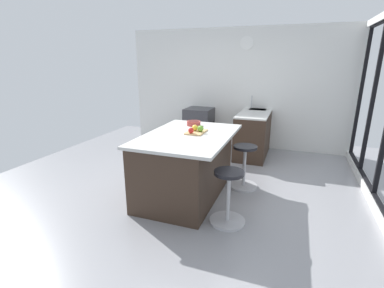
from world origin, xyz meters
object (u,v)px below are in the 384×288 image
stool_middle (228,199)px  cutting_board (196,132)px  kitchen_island (186,164)px  apple_red (191,130)px  apple_yellow (195,128)px  stool_by_window (244,168)px  fruit_bowl (194,123)px  apple_green (200,129)px  oven_range (199,127)px

stool_middle → cutting_board: size_ratio=1.87×
kitchen_island → apple_red: 0.52m
kitchen_island → cutting_board: size_ratio=4.80×
stool_middle → apple_yellow: bearing=-135.9°
stool_by_window → apple_yellow: size_ratio=7.91×
apple_red → fruit_bowl: apple_red is taller
stool_middle → apple_yellow: apple_yellow is taller
cutting_board → apple_green: size_ratio=4.05×
apple_red → kitchen_island: bearing=-97.1°
cutting_board → apple_red: size_ratio=4.55×
stool_middle → fruit_bowl: 1.52m
stool_middle → fruit_bowl: fruit_bowl is taller
cutting_board → apple_yellow: 0.06m
stool_middle → apple_green: bearing=-138.8°
kitchen_island → stool_middle: size_ratio=2.56×
oven_range → stool_middle: 3.35m
oven_range → stool_middle: bearing=24.9°
stool_by_window → fruit_bowl: (-0.01, -0.84, 0.65)m
oven_range → apple_yellow: 2.52m
stool_middle → apple_green: (-0.67, -0.58, 0.67)m
cutting_board → apple_yellow: apple_yellow is taller
fruit_bowl → cutting_board: bearing=24.4°
cutting_board → oven_range: bearing=-162.1°
stool_by_window → apple_red: size_ratio=8.51×
apple_red → apple_green: 0.16m
apple_yellow → apple_green: apple_green is taller
oven_range → apple_red: (2.50, 0.74, 0.55)m
kitchen_island → apple_red: (0.01, 0.09, 0.52)m
stool_middle → apple_green: 1.11m
stool_by_window → apple_yellow: apple_yellow is taller
oven_range → stool_by_window: size_ratio=1.29×
kitchen_island → apple_yellow: bearing=148.8°
apple_yellow → apple_green: size_ratio=0.96×
stool_middle → apple_red: 1.09m
cutting_board → apple_green: apple_green is taller
fruit_bowl → kitchen_island: bearing=8.0°
oven_range → cutting_board: cutting_board is taller
kitchen_island → stool_by_window: kitchen_island is taller
oven_range → kitchen_island: kitchen_island is taller
kitchen_island → apple_green: 0.57m
stool_middle → cutting_board: 1.11m
fruit_bowl → stool_middle: bearing=37.6°
oven_range → apple_red: apple_red is taller
kitchen_island → stool_middle: (0.54, 0.76, -0.15)m
stool_by_window → kitchen_island: bearing=-54.6°
cutting_board → stool_middle: bearing=44.2°
kitchen_island → stool_by_window: 0.95m
apple_green → fruit_bowl: (-0.43, -0.26, -0.02)m
oven_range → fruit_bowl: size_ratio=4.00×
apple_red → apple_yellow: bearing=178.8°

